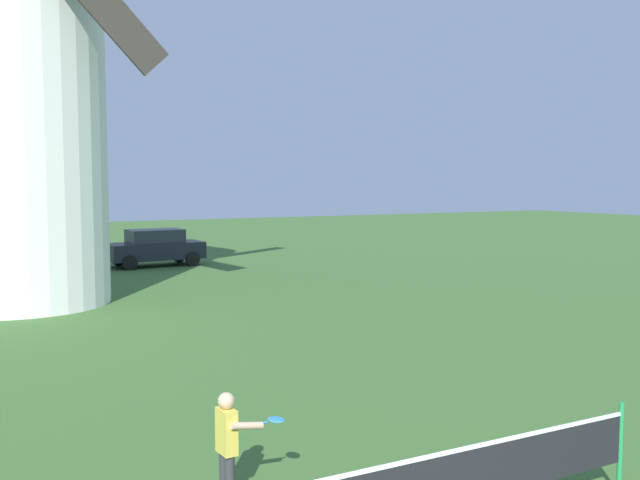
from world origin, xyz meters
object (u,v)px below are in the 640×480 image
(parked_car_blue, at_px, (21,254))
(parked_car_black, at_px, (155,247))
(player_far, at_px, (229,440))
(windmill, at_px, (13,55))

(parked_car_blue, xyz_separation_m, parked_car_black, (5.31, 0.27, -0.00))
(player_far, distance_m, parked_car_blue, 22.12)
(windmill, height_order, parked_car_blue, windmill)
(player_far, relative_size, parked_car_black, 0.31)
(parked_car_black, bearing_deg, windmill, -128.61)
(parked_car_blue, bearing_deg, windmill, -94.96)
(windmill, bearing_deg, parked_car_blue, 85.04)
(windmill, relative_size, player_far, 11.19)
(windmill, distance_m, player_far, 16.33)
(parked_car_black, bearing_deg, player_far, -102.77)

